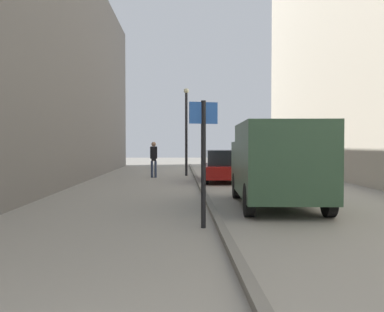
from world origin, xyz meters
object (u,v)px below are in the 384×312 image
pedestrian_main_foreground (154,157)px  delivery_van (276,162)px  lamp_post (186,126)px  parked_car (223,166)px  street_sign_post (203,152)px

pedestrian_main_foreground → delivery_van: 10.80m
lamp_post → pedestrian_main_foreground: bearing=-145.6°
parked_car → lamp_post: 4.29m
pedestrian_main_foreground → street_sign_post: 12.99m
pedestrian_main_foreground → lamp_post: 2.65m
delivery_van → parked_car: bearing=97.6°
delivery_van → lamp_post: lamp_post is taller
pedestrian_main_foreground → parked_car: 4.05m
pedestrian_main_foreground → parked_car: size_ratio=0.43×
street_sign_post → lamp_post: 14.07m
parked_car → street_sign_post: bearing=-96.3°
pedestrian_main_foreground → delivery_van: delivery_van is taller
delivery_van → street_sign_post: size_ratio=1.92×
street_sign_post → pedestrian_main_foreground: bearing=-96.9°
delivery_van → street_sign_post: (-2.16, -2.81, 0.32)m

